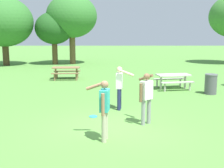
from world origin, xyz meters
name	(u,v)px	position (x,y,z in m)	size (l,w,h in m)	color
ground_plane	(112,128)	(0.00, 0.00, 0.00)	(120.00, 120.00, 0.00)	#568E3D
person_thrower	(103,106)	(-0.24, -1.04, 0.96)	(0.66, 0.69, 1.64)	#B7AD93
person_catcher	(119,85)	(0.26, 2.16, 0.96)	(0.66, 0.69, 1.64)	#1E234C
person_bystander	(145,95)	(1.04, 0.36, 0.96)	(0.48, 0.84, 1.64)	gray
frisbee	(92,116)	(-0.68, 1.17, 0.01)	(0.28, 0.28, 0.03)	#2D9EDB
picnic_table_near	(172,78)	(3.15, 6.24, 0.56)	(1.93, 1.70, 0.77)	beige
picnic_table_far	(65,70)	(-2.92, 9.48, 0.56)	(1.78, 1.51, 0.77)	olive
trash_can_beside_table	(210,84)	(4.67, 4.96, 0.48)	(0.59, 0.59, 0.96)	#515156
tree_tall_left	(2,22)	(-9.62, 17.44, 3.85)	(5.14, 5.14, 6.05)	#4C3823
tree_broad_center	(53,28)	(-5.36, 18.31, 3.31)	(3.47, 3.47, 4.82)	brown
tree_far_right	(71,16)	(-3.76, 18.72, 4.41)	(4.69, 4.69, 6.43)	brown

